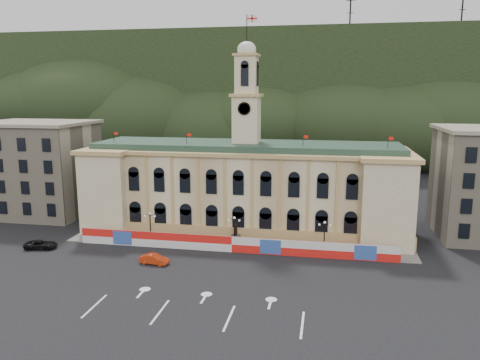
% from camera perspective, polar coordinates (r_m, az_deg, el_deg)
% --- Properties ---
extents(ground, '(260.00, 260.00, 0.00)m').
position_cam_1_polar(ground, '(59.69, -3.97, -13.52)').
color(ground, black).
rests_on(ground, ground).
extents(lane_markings, '(26.00, 10.00, 0.02)m').
position_cam_1_polar(lane_markings, '(55.34, -5.32, -15.60)').
color(lane_markings, white).
rests_on(lane_markings, ground).
extents(hill_ridge, '(230.00, 80.00, 64.00)m').
position_cam_1_polar(hill_ridge, '(175.17, 6.13, 9.14)').
color(hill_ridge, black).
rests_on(hill_ridge, ground).
extents(city_hall, '(56.20, 17.60, 37.10)m').
position_cam_1_polar(city_hall, '(83.10, 0.73, -0.77)').
color(city_hall, beige).
rests_on(city_hall, ground).
extents(side_building_left, '(21.00, 17.00, 18.60)m').
position_cam_1_polar(side_building_left, '(102.20, -23.41, 1.37)').
color(side_building_left, tan).
rests_on(side_building_left, ground).
extents(hoarding_fence, '(50.00, 0.44, 2.50)m').
position_cam_1_polar(hoarding_fence, '(72.89, -0.95, -7.83)').
color(hoarding_fence, red).
rests_on(hoarding_fence, ground).
extents(pavement, '(56.00, 5.50, 0.16)m').
position_cam_1_polar(pavement, '(75.76, -0.58, -8.03)').
color(pavement, slate).
rests_on(pavement, ground).
extents(statue, '(1.40, 1.40, 3.72)m').
position_cam_1_polar(statue, '(75.64, -0.54, -7.18)').
color(statue, '#595651').
rests_on(statue, ground).
extents(lamp_left, '(1.96, 0.44, 5.15)m').
position_cam_1_polar(lamp_left, '(77.99, -10.88, -5.37)').
color(lamp_left, black).
rests_on(lamp_left, ground).
extents(lamp_center, '(1.96, 0.44, 5.15)m').
position_cam_1_polar(lamp_center, '(74.14, -0.69, -6.03)').
color(lamp_center, black).
rests_on(lamp_center, ground).
extents(lamp_right, '(1.96, 0.44, 5.15)m').
position_cam_1_polar(lamp_right, '(72.82, 10.24, -6.52)').
color(lamp_right, black).
rests_on(lamp_right, ground).
extents(red_sedan, '(2.48, 4.64, 1.41)m').
position_cam_1_polar(red_sedan, '(69.39, -10.41, -9.48)').
color(red_sedan, '#BC2C0D').
rests_on(red_sedan, ground).
extents(black_suv, '(4.25, 5.85, 1.37)m').
position_cam_1_polar(black_suv, '(80.85, -23.12, -7.25)').
color(black_suv, black).
rests_on(black_suv, ground).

